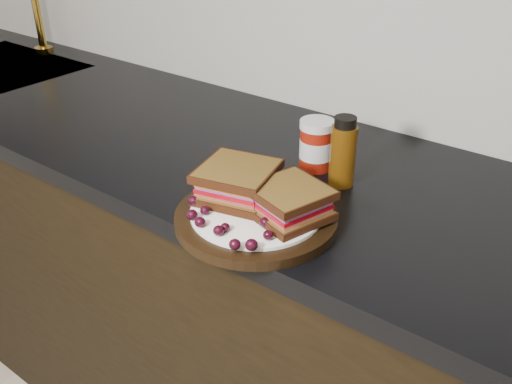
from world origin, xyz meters
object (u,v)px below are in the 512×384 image
sandwich_left (237,182)px  oil_bottle (343,151)px  condiment_jar (316,145)px  plate (256,218)px

sandwich_left → oil_bottle: size_ratio=0.92×
condiment_jar → oil_bottle: 0.08m
plate → oil_bottle: size_ratio=2.03×
plate → condiment_jar: (-0.03, 0.24, 0.04)m
plate → condiment_jar: 0.24m
condiment_jar → oil_bottle: oil_bottle is taller
condiment_jar → oil_bottle: bearing=-20.7°
sandwich_left → oil_bottle: oil_bottle is taller
sandwich_left → condiment_jar: bearing=69.8°
plate → sandwich_left: (-0.06, 0.02, 0.04)m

